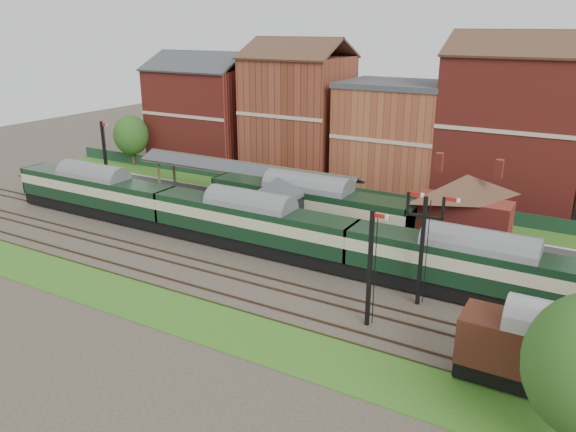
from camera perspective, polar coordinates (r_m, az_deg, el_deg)
The scene contains 17 objects.
ground at distance 47.81m, azimuth 0.07°, elevation -4.32°, with size 160.00×160.00×0.00m, color #473D33.
grass_back at distance 61.31m, azimuth 7.53°, elevation 0.89°, with size 90.00×4.50×0.06m, color #2D6619.
grass_front at distance 38.92m, azimuth -8.90°, elevation -10.31°, with size 90.00×5.00×0.06m, color #2D6619.
fence at distance 62.87m, azimuth 8.26°, elevation 2.01°, with size 90.00×0.12×1.50m, color #193823.
platform at distance 57.86m, azimuth 0.58°, elevation 0.44°, with size 55.00×3.40×1.00m, color #2D2D2D.
signal_box at distance 50.72m, azimuth -1.04°, elevation 0.93°, with size 5.40×5.40×6.00m.
brick_hut at distance 48.03m, azimuth 7.20°, elevation -2.82°, with size 3.20×2.64×2.94m.
station_building at distance 51.08m, azimuth 17.46°, elevation 1.06°, with size 8.10×8.10×5.90m.
canopy at distance 59.76m, azimuth -4.45°, elevation 5.07°, with size 26.00×3.89×4.08m.
semaphore_bracket at distance 39.58m, azimuth 13.53°, elevation -2.73°, with size 3.60×0.25×8.18m.
semaphore_platform_end at distance 70.89m, azimuth -18.13°, elevation 6.05°, with size 1.23×0.25×8.00m.
semaphore_siding at distance 36.39m, azimuth 8.34°, elevation -5.18°, with size 1.23×0.25×8.00m.
town_backdrop at distance 67.86m, azimuth 10.62°, elevation 8.58°, with size 69.00×10.00×16.00m.
dmu_train at distance 48.75m, azimuth -3.83°, elevation -0.64°, with size 57.51×3.02×4.42m.
platform_railcar at distance 52.95m, azimuth 2.00°, elevation 1.14°, with size 20.13×3.17×4.64m.
goods_van_a at distance 33.57m, azimuth 22.86°, elevation -12.36°, with size 6.76×2.93×4.10m.
tree_back at distance 81.31m, azimuth -15.65°, elevation 7.91°, with size 4.79×4.79×6.99m.
Camera 1 is at (21.83, -38.07, 18.97)m, focal length 35.00 mm.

